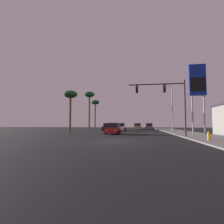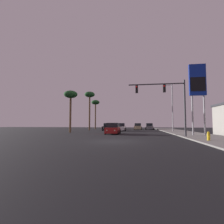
{
  "view_description": "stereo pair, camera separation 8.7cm",
  "coord_description": "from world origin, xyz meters",
  "views": [
    {
      "loc": [
        2.09,
        -15.4,
        1.55
      ],
      "look_at": [
        -1.7,
        9.84,
        3.27
      ],
      "focal_mm": 28.0,
      "sensor_mm": 36.0,
      "label": 1
    },
    {
      "loc": [
        2.17,
        -15.39,
        1.55
      ],
      "look_at": [
        -1.7,
        9.84,
        3.27
      ],
      "focal_mm": 28.0,
      "sensor_mm": 36.0,
      "label": 2
    }
  ],
  "objects": [
    {
      "name": "ground_plane",
      "position": [
        0.0,
        0.0,
        0.0
      ],
      "size": [
        120.0,
        120.0,
        0.0
      ],
      "primitive_type": "plane",
      "color": "black"
    },
    {
      "name": "sidewalk_right",
      "position": [
        9.5,
        10.0,
        0.06
      ],
      "size": [
        5.0,
        60.0,
        0.12
      ],
      "color": "gray",
      "rests_on": "ground"
    },
    {
      "name": "car_grey",
      "position": [
        4.92,
        31.61,
        0.76
      ],
      "size": [
        2.04,
        4.33,
        1.68
      ],
      "rotation": [
        0.0,
        0.0,
        3.12
      ],
      "color": "slate",
      "rests_on": "ground"
    },
    {
      "name": "car_white",
      "position": [
        -1.68,
        22.59,
        0.76
      ],
      "size": [
        2.04,
        4.32,
        1.68
      ],
      "rotation": [
        0.0,
        0.0,
        3.16
      ],
      "color": "silver",
      "rests_on": "ground"
    },
    {
      "name": "car_blue",
      "position": [
        -4.78,
        31.8,
        0.76
      ],
      "size": [
        2.04,
        4.32,
        1.68
      ],
      "rotation": [
        0.0,
        0.0,
        3.14
      ],
      "color": "navy",
      "rests_on": "ground"
    },
    {
      "name": "car_red",
      "position": [
        -1.69,
        10.78,
        0.76
      ],
      "size": [
        2.04,
        4.31,
        1.68
      ],
      "rotation": [
        0.0,
        0.0,
        3.14
      ],
      "color": "maroon",
      "rests_on": "ground"
    },
    {
      "name": "car_black",
      "position": [
        -4.6,
        22.89,
        0.76
      ],
      "size": [
        2.04,
        4.34,
        1.68
      ],
      "rotation": [
        0.0,
        0.0,
        3.11
      ],
      "color": "black",
      "rests_on": "ground"
    },
    {
      "name": "car_tan",
      "position": [
        1.94,
        30.88,
        0.76
      ],
      "size": [
        2.04,
        4.34,
        1.68
      ],
      "rotation": [
        0.0,
        0.0,
        3.11
      ],
      "color": "tan",
      "rests_on": "ground"
    },
    {
      "name": "traffic_light_mast",
      "position": [
        5.6,
        5.49,
        4.68
      ],
      "size": [
        6.49,
        0.36,
        6.5
      ],
      "color": "#38383D",
      "rests_on": "sidewalk_right"
    },
    {
      "name": "street_lamp",
      "position": [
        8.42,
        19.04,
        5.12
      ],
      "size": [
        1.74,
        0.24,
        9.0
      ],
      "color": "#99999E",
      "rests_on": "sidewalk_right"
    },
    {
      "name": "gas_station_sign",
      "position": [
        9.59,
        7.82,
        6.62
      ],
      "size": [
        2.0,
        0.42,
        9.0
      ],
      "color": "#99999E",
      "rests_on": "sidewalk_right"
    },
    {
      "name": "fire_hydrant",
      "position": [
        8.1,
        0.79,
        0.49
      ],
      "size": [
        0.24,
        0.34,
        0.76
      ],
      "color": "gold",
      "rests_on": "sidewalk_right"
    },
    {
      "name": "palm_tree_near",
      "position": [
        -9.81,
        14.0,
        6.44
      ],
      "size": [
        2.4,
        2.4,
        7.46
      ],
      "color": "brown",
      "rests_on": "ground"
    },
    {
      "name": "palm_tree_mid",
      "position": [
        -9.19,
        24.0,
        7.89
      ],
      "size": [
        2.4,
        2.4,
        9.08
      ],
      "color": "brown",
      "rests_on": "ground"
    },
    {
      "name": "palm_tree_far",
      "position": [
        -10.3,
        34.0,
        7.35
      ],
      "size": [
        2.4,
        2.4,
        8.48
      ],
      "color": "brown",
      "rests_on": "ground"
    }
  ]
}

